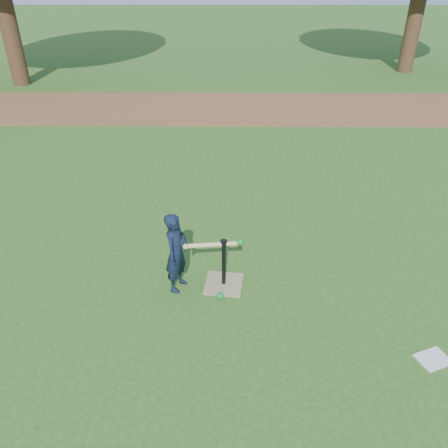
{
  "coord_description": "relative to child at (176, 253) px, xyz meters",
  "views": [
    {
      "loc": [
        0.41,
        -3.78,
        3.25
      ],
      "look_at": [
        0.37,
        0.54,
        0.65
      ],
      "focal_mm": 35.0,
      "sensor_mm": 36.0,
      "label": 1
    }
  ],
  "objects": [
    {
      "name": "wiffle_ball_ground",
      "position": [
        0.49,
        -0.2,
        -0.44
      ],
      "size": [
        0.08,
        0.08,
        0.08
      ],
      "primitive_type": "sphere",
      "color": "#0C8730",
      "rests_on": "ground"
    },
    {
      "name": "batting_tee",
      "position": [
        0.52,
        0.05,
        -0.37
      ],
      "size": [
        0.48,
        0.48,
        0.61
      ],
      "color": "#91875C",
      "rests_on": "ground"
    },
    {
      "name": "child",
      "position": [
        0.0,
        0.0,
        0.0
      ],
      "size": [
        0.34,
        0.41,
        0.97
      ],
      "primitive_type": "imported",
      "rotation": [
        0.0,
        0.0,
        1.22
      ],
      "color": "black",
      "rests_on": "ground"
    },
    {
      "name": "clipboard",
      "position": [
        2.53,
        -1.06,
        -0.48
      ],
      "size": [
        0.36,
        0.33,
        0.01
      ],
      "primitive_type": "cube",
      "rotation": [
        0.0,
        0.0,
        0.38
      ],
      "color": "silver",
      "rests_on": "ground"
    },
    {
      "name": "swing_action",
      "position": [
        0.44,
        0.02,
        0.1
      ],
      "size": [
        0.67,
        0.13,
        0.13
      ],
      "color": "tan",
      "rests_on": "ground"
    },
    {
      "name": "dirt_strip",
      "position": [
        0.16,
        7.3,
        -0.48
      ],
      "size": [
        24.0,
        3.0,
        0.01
      ],
      "primitive_type": "cube",
      "color": "brown",
      "rests_on": "ground"
    },
    {
      "name": "ground",
      "position": [
        0.16,
        -0.2,
        -0.48
      ],
      "size": [
        80.0,
        80.0,
        0.0
      ],
      "primitive_type": "plane",
      "color": "#285116",
      "rests_on": "ground"
    }
  ]
}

